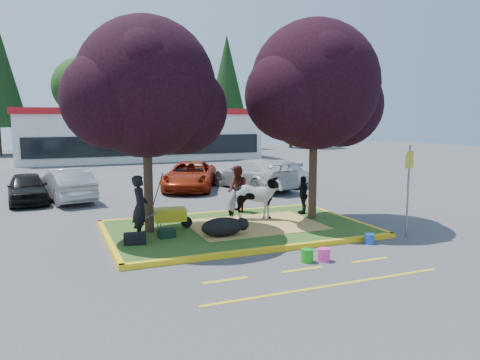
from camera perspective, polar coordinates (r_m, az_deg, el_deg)
name	(u,v)px	position (r m, az deg, el deg)	size (l,w,h in m)	color
ground	(238,231)	(15.31, -0.27, -6.23)	(90.00, 90.00, 0.00)	#424244
median_island	(238,229)	(15.29, -0.27, -5.96)	(8.00, 5.00, 0.15)	#284716
curb_near	(273,249)	(13.02, 4.04, -8.42)	(8.30, 0.16, 0.15)	yellow
curb_far	(212,214)	(17.65, -3.42, -4.12)	(8.30, 0.16, 0.15)	yellow
curb_left	(109,241)	(14.32, -15.70, -7.20)	(0.16, 5.30, 0.15)	yellow
curb_right	(343,218)	(17.20, 12.48, -4.60)	(0.16, 5.30, 0.15)	yellow
straw_bedding	(255,225)	(15.50, 1.80, -5.47)	(4.20, 3.00, 0.01)	tan
tree_purple_left	(147,94)	(14.45, -11.30, 10.22)	(5.06, 4.20, 6.51)	black
tree_purple_right	(315,91)	(16.36, 9.17, 10.66)	(5.30, 4.40, 6.82)	black
fire_lane_stripe_a	(226,280)	(10.86, -1.77, -12.11)	(1.10, 0.12, 0.01)	yellow
fire_lane_stripe_b	(302,269)	(11.68, 7.63, -10.75)	(1.10, 0.12, 0.01)	yellow
fire_lane_stripe_c	(370,260)	(12.75, 15.55, -9.38)	(1.10, 0.12, 0.01)	yellow
fire_lane_long	(330,286)	(10.71, 10.90, -12.55)	(6.00, 0.10, 0.01)	yellow
retail_building	(140,133)	(42.47, -12.06, 5.58)	(20.40, 8.40, 4.40)	silver
treeline	(115,78)	(51.99, -15.03, 11.89)	(46.58, 7.80, 14.63)	black
cow	(255,198)	(16.02, 1.79, -2.23)	(0.84, 1.84, 1.55)	white
calf	(222,227)	(14.01, -2.17, -5.73)	(1.30, 0.74, 0.57)	black
handler	(140,207)	(13.96, -12.09, -3.23)	(0.68, 0.45, 1.86)	black
visitor_a	(238,189)	(17.38, -0.30, -1.12)	(0.85, 0.66, 1.75)	#481614
visitor_b	(303,195)	(17.33, 7.70, -1.81)	(0.82, 0.34, 1.39)	black
wheelbarrow	(170,215)	(14.99, -8.50, -4.22)	(1.79, 0.69, 0.67)	black
gear_bag_dark	(135,239)	(13.50, -12.68, -6.99)	(0.61, 0.33, 0.31)	black
gear_bag_green	(167,234)	(14.03, -8.93, -6.47)	(0.47, 0.29, 0.25)	black
sign_post	(409,180)	(15.10, 19.86, 0.04)	(0.39, 0.14, 2.86)	slate
bucket_green	(307,256)	(12.21, 8.17, -9.10)	(0.32, 0.32, 0.34)	#189E1A
bucket_pink	(324,255)	(12.36, 10.21, -8.96)	(0.31, 0.31, 0.34)	#F235A1
bucket_blue	(369,239)	(14.28, 15.48, -6.91)	(0.29, 0.29, 0.31)	blue
car_black	(27,188)	(22.10, -24.50, -0.89)	(1.55, 3.85, 1.31)	black
car_silver	(67,184)	(21.98, -20.38, -0.51)	(1.56, 4.46, 1.47)	#999DA1
car_red	(190,176)	(23.95, -6.11, 0.52)	(2.36, 5.13, 1.42)	#98240C
car_white	(254,174)	(24.03, 1.70, 0.76)	(2.20, 5.42, 1.57)	silver
car_grey	(285,174)	(25.54, 5.51, 0.74)	(1.29, 3.71, 1.22)	slate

